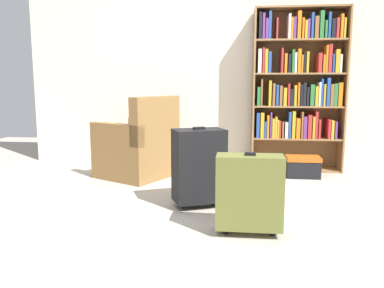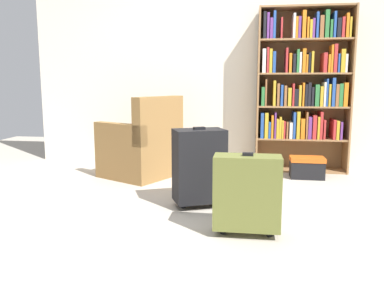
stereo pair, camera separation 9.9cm
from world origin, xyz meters
name	(u,v)px [view 1 (the left image)]	position (x,y,z in m)	size (l,w,h in m)	color
ground_plane	(194,217)	(0.00, 0.00, 0.00)	(8.20, 8.20, 0.00)	#B2A899
back_wall	(212,62)	(0.00, 2.05, 1.30)	(4.69, 0.10, 2.60)	beige
bookshelf	(298,85)	(1.02, 1.82, 1.02)	(1.06, 0.32, 1.89)	olive
armchair	(139,149)	(-0.76, 1.27, 0.32)	(0.94, 0.94, 0.90)	olive
mug	(188,171)	(-0.22, 1.36, 0.05)	(0.12, 0.08, 0.10)	#1959A5
storage_box	(303,166)	(1.06, 1.44, 0.12)	(0.37, 0.24, 0.23)	black
suitcase_black	(199,165)	(0.01, 0.27, 0.35)	(0.49, 0.40, 0.68)	black
suitcase_olive	(249,192)	(0.41, -0.31, 0.30)	(0.45, 0.20, 0.58)	brown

